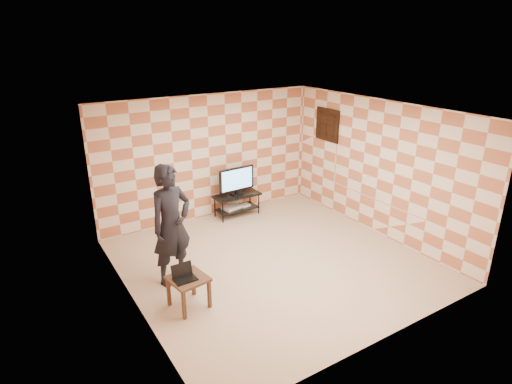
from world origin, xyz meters
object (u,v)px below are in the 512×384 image
Objects in this scene: side_table at (188,283)px; tv_stand at (237,200)px; tv at (237,180)px; person at (171,225)px.

tv_stand is at bearing 48.35° from side_table.
tv reaches higher than side_table.
tv is 1.45× the size of side_table.
tv is at bearing 23.95° from person.
tv_stand is 0.48m from tv.
person is at bearing 83.02° from side_table.
tv_stand is 1.21× the size of tv.
tv_stand is 3.47m from side_table.
person is (-2.21, -1.79, 0.16)m from tv.
side_table is 1.00m from person.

